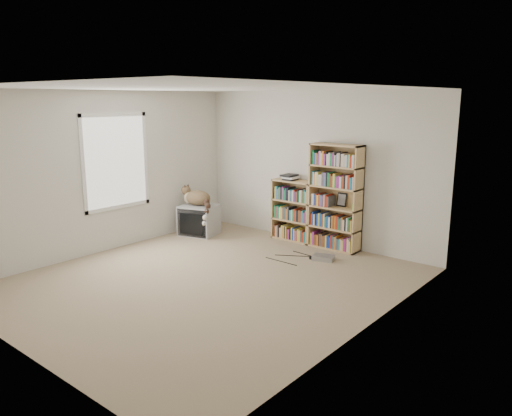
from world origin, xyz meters
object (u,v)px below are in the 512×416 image
Objects in this scene: crt_tv at (199,220)px; cat at (199,200)px; bookcase_short at (294,212)px; dvd_player at (323,258)px; bookcase_tall at (336,200)px.

crt_tv is 0.94× the size of cat.
bookcase_short is (1.47, 0.83, -0.15)m from cat.
dvd_player is at bearing -32.41° from bookcase_short.
crt_tv is 0.44× the size of bookcase_tall.
cat is at bearing -150.52° from bookcase_short.
crt_tv is at bearing -160.74° from bookcase_tall.
cat is (0.02, -0.03, 0.36)m from crt_tv.
bookcase_short reaches higher than dvd_player.
bookcase_tall is at bearing 0.00° from bookcase_short.
cat is at bearing -159.92° from bookcase_tall.
bookcase_short is at bearing 11.40° from crt_tv.
bookcase_tall is at bearing 6.52° from cat.
crt_tv is at bearing -151.76° from bookcase_short.
bookcase_tall reaches higher than cat.
crt_tv is 2.40× the size of dvd_player.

